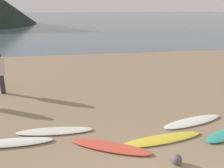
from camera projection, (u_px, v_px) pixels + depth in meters
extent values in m
cube|color=#8C7559|center=(97.00, 76.00, 13.60)|extent=(120.00, 120.00, 0.20)
cube|color=#475B6B|center=(73.00, 18.00, 65.89)|extent=(140.00, 100.00, 0.01)
ellipsoid|color=white|center=(10.00, 143.00, 6.80)|extent=(2.36, 0.51, 0.10)
ellipsoid|color=silver|center=(55.00, 131.00, 7.45)|extent=(2.30, 0.63, 0.08)
ellipsoid|color=#D84C38|center=(110.00, 147.00, 6.62)|extent=(2.21, 1.48, 0.09)
ellipsoid|color=yellow|center=(161.00, 139.00, 6.99)|extent=(2.58, 0.84, 0.07)
ellipsoid|color=white|center=(193.00, 121.00, 8.06)|extent=(2.31, 1.08, 0.07)
cylinder|color=#2D2D38|center=(2.00, 84.00, 10.58)|extent=(0.20, 0.20, 0.83)
cylinder|color=beige|center=(0.00, 66.00, 10.34)|extent=(0.36, 0.36, 0.72)
sphere|color=#574C51|center=(177.00, 159.00, 5.94)|extent=(0.25, 0.25, 0.25)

